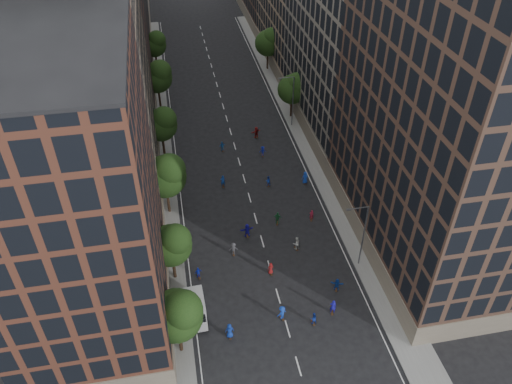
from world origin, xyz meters
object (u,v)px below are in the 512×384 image
Objects in this scene: streetlamp_near at (362,233)px; streetlamp_far at (292,99)px; skater_0 at (230,331)px; skater_1 at (333,307)px; cargo_van at (196,309)px; skater_2 at (313,318)px.

streetlamp_far is (0.00, 33.00, 0.00)m from streetlamp_near.
skater_0 is 11.46m from skater_1.
skater_1 is (11.42, 0.97, 0.00)m from skater_0.
streetlamp_near is 18.54m from skater_0.
cargo_van is 3.04× the size of skater_2.
streetlamp_far is at bearing -82.64° from skater_1.
streetlamp_near is at bearing -114.02° from skater_1.
streetlamp_near reaches higher than skater_2.
skater_2 is at bearing -16.62° from cargo_van.
cargo_van is at bearing -44.93° from skater_0.
skater_1 is (-5.09, -6.34, -4.23)m from streetlamp_near.
streetlamp_far is at bearing -106.73° from skater_2.
skater_0 is at bearing -6.03° from skater_2.
cargo_van reaches higher than skater_0.
skater_1 is at bearing -164.96° from skater_2.
skater_2 is (-7.54, -7.29, -4.41)m from streetlamp_near.
skater_0 is (-16.51, -7.30, -4.23)m from streetlamp_near.
streetlamp_near is 5.94× the size of skater_2.
skater_0 is at bearing -47.44° from cargo_van.
streetlamp_far is at bearing -111.47° from skater_0.
streetlamp_near is at bearing -90.00° from streetlamp_far.
streetlamp_far is 5.94× the size of skater_2.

